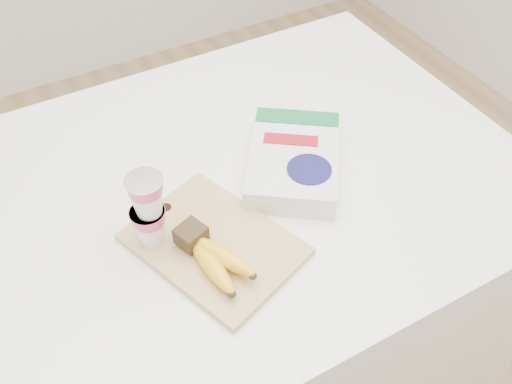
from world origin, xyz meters
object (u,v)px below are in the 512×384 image
(table, at_px, (217,320))
(bananas, at_px, (212,256))
(yogurt_stack, at_px, (148,209))
(cereal_box, at_px, (294,161))
(cutting_board, at_px, (214,244))

(table, xyz_separation_m, bananas, (-0.07, -0.18, 0.52))
(yogurt_stack, distance_m, cereal_box, 0.33)
(bananas, xyz_separation_m, yogurt_stack, (-0.07, 0.10, 0.06))
(yogurt_stack, bearing_deg, cutting_board, -31.76)
(cutting_board, bearing_deg, table, 51.64)
(yogurt_stack, bearing_deg, cereal_box, 7.53)
(table, bearing_deg, yogurt_stack, -148.91)
(cutting_board, xyz_separation_m, yogurt_stack, (-0.09, 0.06, 0.09))
(table, bearing_deg, cutting_board, -108.52)
(table, distance_m, cutting_board, 0.52)
(cereal_box, bearing_deg, yogurt_stack, -137.06)
(cutting_board, distance_m, cereal_box, 0.25)
(cutting_board, bearing_deg, bananas, -138.95)
(cutting_board, xyz_separation_m, cereal_box, (0.23, 0.10, 0.02))
(table, height_order, cutting_board, cutting_board)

